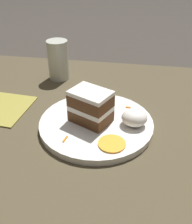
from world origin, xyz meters
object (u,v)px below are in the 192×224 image
at_px(plate, 96,124).
at_px(cream_dollop, 134,118).
at_px(cake_slice, 91,106).
at_px(drinking_glass, 58,63).
at_px(orange_garnish, 112,144).

xyz_separation_m(plate, cream_dollop, (0.10, 0.00, 0.03)).
relative_size(cake_slice, cream_dollop, 1.84).
distance_m(cream_dollop, drinking_glass, 0.39).
xyz_separation_m(cake_slice, drinking_glass, (-0.16, 0.26, -0.00)).
height_order(cake_slice, drinking_glass, drinking_glass).
height_order(cake_slice, cream_dollop, cake_slice).
height_order(orange_garnish, drinking_glass, drinking_glass).
bearing_deg(cream_dollop, drinking_glass, 135.57).
bearing_deg(drinking_glass, orange_garnish, -57.01).
relative_size(cake_slice, drinking_glass, 0.88).
relative_size(plate, drinking_glass, 2.19).
bearing_deg(plate, drinking_glass, 123.37).
distance_m(cake_slice, orange_garnish, 0.12).
bearing_deg(drinking_glass, plate, -56.63).
bearing_deg(cake_slice, plate, -92.92).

